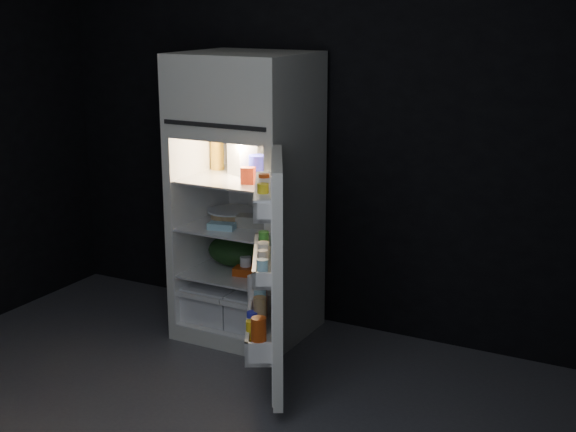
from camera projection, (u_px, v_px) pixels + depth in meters
The scene contains 16 objects.
wall_back at pixel (328, 120), 5.04m from camera, with size 4.00×0.00×2.70m, color black.
refrigerator at pixel (248, 187), 4.98m from camera, with size 0.76×0.71×1.78m.
fridge_door at pixel (272, 274), 4.20m from camera, with size 0.52×0.72×1.22m.
milk_jug at pixel (242, 155), 4.98m from camera, with size 0.13×0.13×0.24m, color white.
mayo_jar at pixel (258, 167), 4.89m from camera, with size 0.11×0.11×0.14m, color #2125B5.
jam_jar at pixel (275, 168), 4.87m from camera, with size 0.11×0.11×0.13m, color black.
amber_bottle at pixel (217, 152), 5.13m from camera, with size 0.09×0.09×0.22m, color gold.
small_carton at pixel (248, 176), 4.73m from camera, with size 0.08×0.06×0.10m, color red.
egg_carton at pixel (259, 221), 4.93m from camera, with size 0.28×0.11×0.07m, color gray.
pie at pixel (231, 214), 5.16m from camera, with size 0.27×0.27×0.04m, color #A58757.
flat_package at pixel (222, 226), 4.88m from camera, with size 0.16×0.08×0.04m, color #8BC2D6.
wrapped_pkg at pixel (284, 217), 5.07m from camera, with size 0.11×0.09×0.05m, color beige.
produce_bag at pixel (236, 250), 5.15m from camera, with size 0.37×0.31×0.20m, color #193815.
yogurt_tray at pixel (254, 271), 4.97m from camera, with size 0.24×0.13×0.05m, color #B9400F.
small_can_red at pixel (287, 261), 5.11m from camera, with size 0.06×0.06×0.09m, color #B9400F.
small_can_silver at pixel (294, 264), 5.05m from camera, with size 0.07×0.07×0.09m, color white.
Camera 1 is at (2.13, -2.86, 2.07)m, focal length 50.00 mm.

